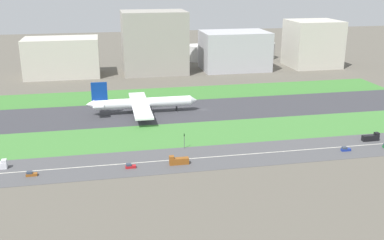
{
  "coord_description": "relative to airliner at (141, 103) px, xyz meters",
  "views": [
    {
      "loc": [
        -57.66,
        -253.64,
        77.98
      ],
      "look_at": [
        -14.48,
        -36.5,
        6.0
      ],
      "focal_mm": 41.98,
      "sensor_mm": 36.0,
      "label": 1
    }
  ],
  "objects": [
    {
      "name": "ground_plane",
      "position": [
        37.88,
        -0.0,
        -6.23
      ],
      "size": [
        800.0,
        800.0,
        0.0
      ],
      "primitive_type": "plane",
      "color": "#5B564C"
    },
    {
      "name": "runway",
      "position": [
        37.88,
        -0.0,
        -6.18
      ],
      "size": [
        280.0,
        46.0,
        0.1
      ],
      "primitive_type": "cube",
      "color": "#38383D",
      "rests_on": "ground_plane"
    },
    {
      "name": "grass_median_north",
      "position": [
        37.88,
        41.0,
        -6.18
      ],
      "size": [
        280.0,
        36.0,
        0.1
      ],
      "primitive_type": "cube",
      "color": "#3D7A33",
      "rests_on": "ground_plane"
    },
    {
      "name": "grass_median_south",
      "position": [
        37.88,
        -41.0,
        -6.18
      ],
      "size": [
        280.0,
        36.0,
        0.1
      ],
      "primitive_type": "cube",
      "color": "#427F38",
      "rests_on": "ground_plane"
    },
    {
      "name": "highway",
      "position": [
        37.88,
        -73.0,
        -6.18
      ],
      "size": [
        280.0,
        28.0,
        0.1
      ],
      "primitive_type": "cube",
      "color": "#4C4C4F",
      "rests_on": "ground_plane"
    },
    {
      "name": "highway_centerline",
      "position": [
        37.88,
        -73.0,
        -6.13
      ],
      "size": [
        266.0,
        0.5,
        0.01
      ],
      "primitive_type": "cube",
      "color": "silver",
      "rests_on": "highway"
    },
    {
      "name": "airliner",
      "position": [
        0.0,
        0.0,
        0.0
      ],
      "size": [
        65.0,
        56.0,
        19.7
      ],
      "color": "white",
      "rests_on": "runway"
    },
    {
      "name": "truck_1",
      "position": [
        106.85,
        -68.0,
        -4.56
      ],
      "size": [
        8.4,
        2.5,
        4.0
      ],
      "color": "black",
      "rests_on": "highway"
    },
    {
      "name": "car_4",
      "position": [
        -11.5,
        -78.0,
        -5.31
      ],
      "size": [
        4.4,
        1.8,
        2.0
      ],
      "rotation": [
        0.0,
        0.0,
        3.14
      ],
      "color": "#B2191E",
      "rests_on": "highway"
    },
    {
      "name": "truck_0",
      "position": [
        9.18,
        -78.0,
        -4.56
      ],
      "size": [
        8.4,
        2.5,
        4.0
      ],
      "rotation": [
        0.0,
        0.0,
        3.14
      ],
      "color": "brown",
      "rests_on": "highway"
    },
    {
      "name": "car_1",
      "position": [
        -51.47,
        -78.0,
        -5.31
      ],
      "size": [
        4.4,
        1.8,
        2.0
      ],
      "rotation": [
        0.0,
        0.0,
        3.14
      ],
      "color": "brown",
      "rests_on": "highway"
    },
    {
      "name": "car_3",
      "position": [
        87.71,
        -78.0,
        -5.31
      ],
      "size": [
        4.4,
        1.8,
        2.0
      ],
      "rotation": [
        0.0,
        0.0,
        3.14
      ],
      "color": "navy",
      "rests_on": "highway"
    },
    {
      "name": "traffic_light",
      "position": [
        15.04,
        -60.01,
        -1.94
      ],
      "size": [
        0.36,
        0.5,
        7.2
      ],
      "color": "#4C4C51",
      "rests_on": "highway"
    },
    {
      "name": "terminal_building",
      "position": [
        -52.12,
        114.0,
        9.06
      ],
      "size": [
        57.65,
        33.0,
        30.58
      ],
      "primitive_type": "cube",
      "color": "beige",
      "rests_on": "ground_plane"
    },
    {
      "name": "hangar_building",
      "position": [
        21.77,
        114.0,
        18.86
      ],
      "size": [
        51.84,
        37.67,
        50.18
      ],
      "primitive_type": "cube",
      "color": "#9E998E",
      "rests_on": "ground_plane"
    },
    {
      "name": "office_tower",
      "position": [
        90.32,
        114.0,
        9.87
      ],
      "size": [
        55.58,
        38.83,
        32.21
      ],
      "primitive_type": "cube",
      "color": "#B2B2B7",
      "rests_on": "ground_plane"
    },
    {
      "name": "cargo_warehouse",
      "position": [
        161.7,
        114.0,
        13.82
      ],
      "size": [
        42.42,
        38.74,
        40.1
      ],
      "primitive_type": "cube",
      "color": "beige",
      "rests_on": "ground_plane"
    },
    {
      "name": "fuel_tank_west",
      "position": [
        67.06,
        159.0,
        1.21
      ],
      "size": [
        19.81,
        19.81,
        14.88
      ],
      "primitive_type": "cylinder",
      "color": "silver",
      "rests_on": "ground_plane"
    },
    {
      "name": "fuel_tank_centre",
      "position": [
        98.04,
        159.0,
        1.97
      ],
      "size": [
        20.3,
        20.3,
        16.4
      ],
      "primitive_type": "cylinder",
      "color": "silver",
      "rests_on": "ground_plane"
    },
    {
      "name": "fuel_tank_east",
      "position": [
        131.82,
        159.0,
        1.4
      ],
      "size": [
        23.56,
        23.56,
        15.26
      ],
      "primitive_type": "cylinder",
      "color": "silver",
      "rests_on": "ground_plane"
    }
  ]
}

